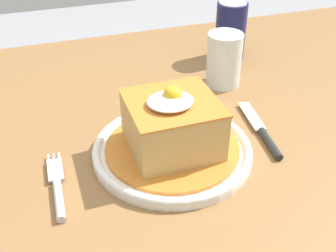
{
  "coord_description": "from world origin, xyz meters",
  "views": [
    {
      "loc": [
        -0.25,
        -0.58,
        1.15
      ],
      "look_at": [
        -0.08,
        -0.09,
        0.79
      ],
      "focal_mm": 44.14,
      "sensor_mm": 36.0,
      "label": 1
    }
  ],
  "objects_px": {
    "soda_can": "(231,31)",
    "knife": "(264,135)",
    "main_plate": "(172,150)",
    "drinking_glass": "(224,63)",
    "fork": "(58,190)"
  },
  "relations": [
    {
      "from": "soda_can",
      "to": "knife",
      "type": "bearing_deg",
      "value": -105.27
    },
    {
      "from": "main_plate",
      "to": "drinking_glass",
      "type": "height_order",
      "value": "drinking_glass"
    },
    {
      "from": "main_plate",
      "to": "fork",
      "type": "relative_size",
      "value": 1.73
    },
    {
      "from": "fork",
      "to": "knife",
      "type": "relative_size",
      "value": 0.85
    },
    {
      "from": "soda_can",
      "to": "drinking_glass",
      "type": "distance_m",
      "value": 0.13
    },
    {
      "from": "knife",
      "to": "soda_can",
      "type": "bearing_deg",
      "value": 74.73
    },
    {
      "from": "knife",
      "to": "drinking_glass",
      "type": "distance_m",
      "value": 0.2
    },
    {
      "from": "main_plate",
      "to": "fork",
      "type": "height_order",
      "value": "main_plate"
    },
    {
      "from": "fork",
      "to": "knife",
      "type": "distance_m",
      "value": 0.33
    },
    {
      "from": "main_plate",
      "to": "drinking_glass",
      "type": "xyz_separation_m",
      "value": [
        0.17,
        0.18,
        0.04
      ]
    },
    {
      "from": "knife",
      "to": "fork",
      "type": "bearing_deg",
      "value": -176.35
    },
    {
      "from": "drinking_glass",
      "to": "soda_can",
      "type": "bearing_deg",
      "value": 58.7
    },
    {
      "from": "fork",
      "to": "main_plate",
      "type": "bearing_deg",
      "value": 9.6
    },
    {
      "from": "main_plate",
      "to": "fork",
      "type": "bearing_deg",
      "value": -170.4
    },
    {
      "from": "main_plate",
      "to": "fork",
      "type": "xyz_separation_m",
      "value": [
        -0.18,
        -0.03,
        -0.0
      ]
    }
  ]
}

